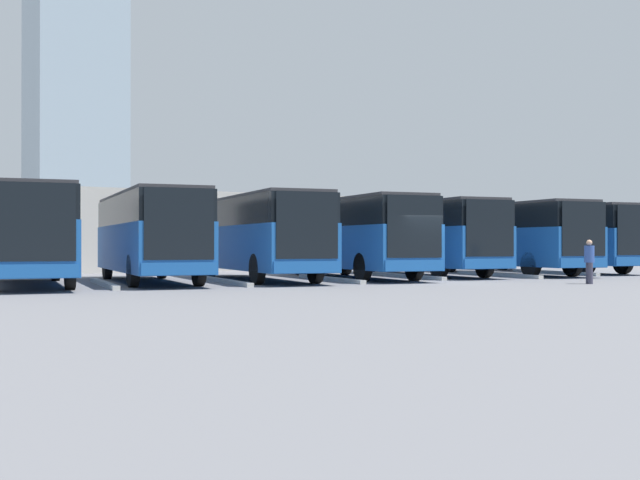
{
  "coord_description": "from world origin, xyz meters",
  "views": [
    {
      "loc": [
        18.86,
        23.35,
        1.45
      ],
      "look_at": [
        1.44,
        -5.42,
        1.62
      ],
      "focal_mm": 45.0,
      "sensor_mm": 36.0,
      "label": 1
    }
  ],
  "objects_px": {
    "bus_1": "(507,235)",
    "bus_3": "(353,234)",
    "bus_0": "(559,236)",
    "bus_2": "(423,235)",
    "bus_6": "(29,232)",
    "pedestrian": "(589,260)",
    "bus_5": "(149,233)",
    "bus_4": "(259,234)"
  },
  "relations": [
    {
      "from": "bus_1",
      "to": "bus_3",
      "type": "height_order",
      "value": "same"
    },
    {
      "from": "bus_0",
      "to": "bus_2",
      "type": "bearing_deg",
      "value": 7.77
    },
    {
      "from": "bus_6",
      "to": "bus_2",
      "type": "bearing_deg",
      "value": -171.08
    },
    {
      "from": "bus_1",
      "to": "pedestrian",
      "type": "height_order",
      "value": "bus_1"
    },
    {
      "from": "bus_1",
      "to": "bus_5",
      "type": "height_order",
      "value": "same"
    },
    {
      "from": "bus_3",
      "to": "bus_6",
      "type": "distance_m",
      "value": 13.1
    },
    {
      "from": "bus_6",
      "to": "pedestrian",
      "type": "distance_m",
      "value": 20.03
    },
    {
      "from": "bus_0",
      "to": "bus_2",
      "type": "relative_size",
      "value": 1.0
    },
    {
      "from": "bus_3",
      "to": "bus_4",
      "type": "height_order",
      "value": "same"
    },
    {
      "from": "bus_4",
      "to": "bus_2",
      "type": "bearing_deg",
      "value": -167.75
    },
    {
      "from": "bus_4",
      "to": "bus_5",
      "type": "height_order",
      "value": "same"
    },
    {
      "from": "bus_2",
      "to": "bus_4",
      "type": "distance_m",
      "value": 8.73
    },
    {
      "from": "bus_2",
      "to": "bus_6",
      "type": "height_order",
      "value": "same"
    },
    {
      "from": "bus_2",
      "to": "bus_3",
      "type": "height_order",
      "value": "same"
    },
    {
      "from": "bus_2",
      "to": "bus_0",
      "type": "bearing_deg",
      "value": -172.23
    },
    {
      "from": "bus_5",
      "to": "bus_6",
      "type": "distance_m",
      "value": 4.36
    },
    {
      "from": "bus_6",
      "to": "pedestrian",
      "type": "xyz_separation_m",
      "value": [
        -17.64,
        9.44,
        -1.0
      ]
    },
    {
      "from": "bus_4",
      "to": "bus_5",
      "type": "bearing_deg",
      "value": 2.2
    },
    {
      "from": "bus_4",
      "to": "bus_0",
      "type": "bearing_deg",
      "value": -169.99
    },
    {
      "from": "bus_0",
      "to": "bus_4",
      "type": "distance_m",
      "value": 17.44
    },
    {
      "from": "bus_4",
      "to": "bus_6",
      "type": "height_order",
      "value": "same"
    },
    {
      "from": "pedestrian",
      "to": "bus_5",
      "type": "bearing_deg",
      "value": 83.49
    },
    {
      "from": "bus_2",
      "to": "bus_6",
      "type": "xyz_separation_m",
      "value": [
        17.43,
        -0.08,
        0.0
      ]
    },
    {
      "from": "bus_2",
      "to": "bus_3",
      "type": "relative_size",
      "value": 1.0
    },
    {
      "from": "bus_0",
      "to": "pedestrian",
      "type": "distance_m",
      "value": 12.53
    },
    {
      "from": "bus_4",
      "to": "pedestrian",
      "type": "relative_size",
      "value": 6.95
    },
    {
      "from": "bus_1",
      "to": "bus_2",
      "type": "distance_m",
      "value": 4.46
    },
    {
      "from": "pedestrian",
      "to": "bus_0",
      "type": "bearing_deg",
      "value": -14.11
    },
    {
      "from": "bus_2",
      "to": "bus_6",
      "type": "distance_m",
      "value": 17.43
    },
    {
      "from": "bus_0",
      "to": "pedestrian",
      "type": "height_order",
      "value": "bus_0"
    },
    {
      "from": "bus_2",
      "to": "bus_1",
      "type": "bearing_deg",
      "value": 177.0
    },
    {
      "from": "bus_1",
      "to": "bus_2",
      "type": "xyz_separation_m",
      "value": [
        4.36,
        -0.94,
        0.0
      ]
    },
    {
      "from": "bus_3",
      "to": "bus_6",
      "type": "bearing_deg",
      "value": 5.65
    },
    {
      "from": "bus_3",
      "to": "bus_5",
      "type": "height_order",
      "value": "same"
    },
    {
      "from": "bus_3",
      "to": "bus_5",
      "type": "bearing_deg",
      "value": 3.97
    },
    {
      "from": "bus_5",
      "to": "bus_4",
      "type": "bearing_deg",
      "value": -177.8
    },
    {
      "from": "bus_5",
      "to": "bus_6",
      "type": "bearing_deg",
      "value": 9.01
    },
    {
      "from": "bus_3",
      "to": "bus_4",
      "type": "relative_size",
      "value": 1.0
    },
    {
      "from": "bus_4",
      "to": "bus_5",
      "type": "xyz_separation_m",
      "value": [
        4.36,
        -0.53,
        0.0
      ]
    },
    {
      "from": "bus_0",
      "to": "pedestrian",
      "type": "relative_size",
      "value": 6.95
    },
    {
      "from": "bus_2",
      "to": "bus_4",
      "type": "bearing_deg",
      "value": 12.25
    },
    {
      "from": "bus_1",
      "to": "pedestrian",
      "type": "xyz_separation_m",
      "value": [
        4.16,
        8.41,
        -1.0
      ]
    }
  ]
}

